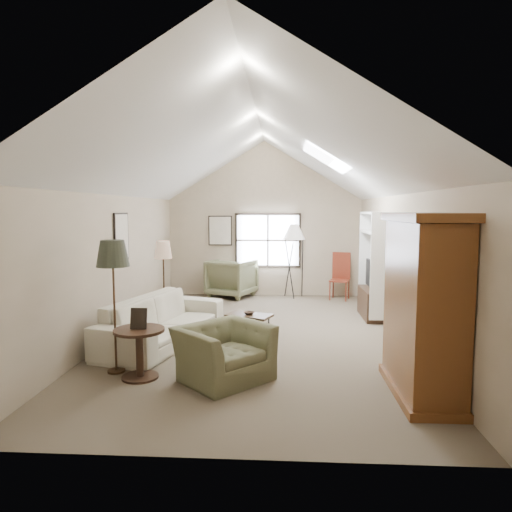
# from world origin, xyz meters

# --- Properties ---
(room_shell) EXTENTS (5.01, 8.01, 4.00)m
(room_shell) POSITION_xyz_m (0.00, 0.00, 3.21)
(room_shell) COLOR brown
(room_shell) RESTS_ON ground
(window) EXTENTS (1.72, 0.08, 1.42)m
(window) POSITION_xyz_m (0.10, 3.96, 1.45)
(window) COLOR black
(window) RESTS_ON room_shell
(skylight) EXTENTS (0.80, 1.20, 0.52)m
(skylight) POSITION_xyz_m (1.30, 0.90, 3.22)
(skylight) COLOR white
(skylight) RESTS_ON room_shell
(wall_art) EXTENTS (1.97, 3.71, 0.88)m
(wall_art) POSITION_xyz_m (-1.88, 1.94, 1.73)
(wall_art) COLOR black
(wall_art) RESTS_ON room_shell
(armoire) EXTENTS (0.60, 1.50, 2.20)m
(armoire) POSITION_xyz_m (2.18, -2.40, 1.10)
(armoire) COLOR brown
(armoire) RESTS_ON ground
(tv_alcove) EXTENTS (0.32, 1.30, 2.10)m
(tv_alcove) POSITION_xyz_m (2.34, 1.60, 1.15)
(tv_alcove) COLOR white
(tv_alcove) RESTS_ON ground
(media_console) EXTENTS (0.34, 1.18, 0.60)m
(media_console) POSITION_xyz_m (2.32, 1.60, 0.30)
(media_console) COLOR #382316
(media_console) RESTS_ON ground
(tv_panel) EXTENTS (0.05, 0.90, 0.55)m
(tv_panel) POSITION_xyz_m (2.32, 1.60, 0.92)
(tv_panel) COLOR black
(tv_panel) RESTS_ON media_console
(sofa) EXTENTS (1.73, 2.87, 0.78)m
(sofa) POSITION_xyz_m (-1.51, -0.48, 0.39)
(sofa) COLOR beige
(sofa) RESTS_ON ground
(armchair_near) EXTENTS (1.47, 1.47, 0.72)m
(armchair_near) POSITION_xyz_m (-0.28, -2.07, 0.36)
(armchair_near) COLOR #686D4C
(armchair_near) RESTS_ON ground
(armchair_far) EXTENTS (1.38, 1.39, 0.98)m
(armchair_far) POSITION_xyz_m (-0.82, 3.70, 0.49)
(armchair_far) COLOR #676D4C
(armchair_far) RESTS_ON ground
(coffee_table) EXTENTS (0.88, 0.69, 0.40)m
(coffee_table) POSITION_xyz_m (-0.10, 0.03, 0.20)
(coffee_table) COLOR #342515
(coffee_table) RESTS_ON ground
(bowl) EXTENTS (0.24, 0.24, 0.05)m
(bowl) POSITION_xyz_m (-0.10, 0.03, 0.42)
(bowl) COLOR #382317
(bowl) RESTS_ON coffee_table
(side_table) EXTENTS (0.83, 0.83, 0.67)m
(side_table) POSITION_xyz_m (-1.41, -2.08, 0.34)
(side_table) COLOR #321B14
(side_table) RESTS_ON ground
(side_chair) EXTENTS (0.58, 0.58, 1.18)m
(side_chair) POSITION_xyz_m (1.91, 3.49, 0.59)
(side_chair) COLOR maroon
(side_chair) RESTS_ON ground
(tripod_lamp) EXTENTS (0.68, 0.68, 1.91)m
(tripod_lamp) POSITION_xyz_m (0.77, 3.70, 0.96)
(tripod_lamp) COLOR silver
(tripod_lamp) RESTS_ON ground
(dark_lamp) EXTENTS (0.55, 0.55, 1.87)m
(dark_lamp) POSITION_xyz_m (-1.81, -1.88, 0.94)
(dark_lamp) COLOR black
(dark_lamp) RESTS_ON ground
(tan_lamp) EXTENTS (0.41, 0.41, 1.68)m
(tan_lamp) POSITION_xyz_m (-1.81, 0.72, 0.84)
(tan_lamp) COLOR tan
(tan_lamp) RESTS_ON ground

